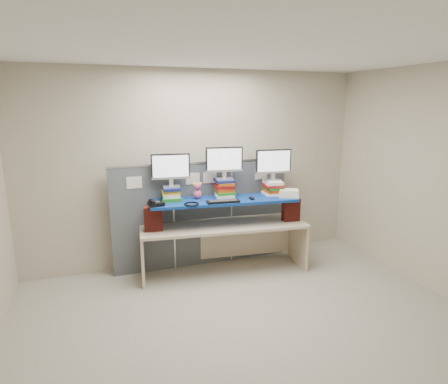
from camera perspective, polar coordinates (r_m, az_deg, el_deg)
name	(u,v)px	position (r m, az deg, el deg)	size (l,w,h in m)	color
room	(254,200)	(3.64, 4.64, -1.29)	(5.00, 4.00, 2.80)	#C0B59E
cubicle_partition	(203,213)	(5.42, -3.23, -3.29)	(2.60, 0.06, 1.53)	#4A5057
desk	(224,234)	(5.23, 0.00, -6.38)	(2.34, 0.93, 0.69)	beige
brick_pier_left	(153,219)	(4.97, -10.76, -4.03)	(0.24, 0.13, 0.32)	maroon
brick_pier_right	(291,210)	(5.38, 10.15, -2.67)	(0.24, 0.13, 0.32)	maroon
blue_board	(224,200)	(5.09, 0.00, -1.29)	(1.99, 0.50, 0.04)	navy
book_stack_left	(171,194)	(5.07, -8.08, -0.26)	(0.29, 0.32, 0.18)	#228123
book_stack_center	(224,188)	(5.18, 0.06, 0.57)	(0.29, 0.32, 0.25)	white
book_stack_right	(273,187)	(5.38, 7.43, 0.69)	(0.29, 0.33, 0.20)	white
monitor_left	(171,168)	(5.01, -8.12, 3.61)	(0.51, 0.17, 0.45)	#B9B9BE
monitor_center	(224,161)	(5.11, 0.04, 4.73)	(0.51, 0.17, 0.45)	#B9B9BE
monitor_right	(273,163)	(5.32, 7.55, 4.40)	(0.51, 0.17, 0.45)	#B9B9BE
keyboard	(223,201)	(4.92, -0.14, -1.44)	(0.44, 0.19, 0.03)	black
mouse	(252,198)	(5.09, 4.26, -0.91)	(0.07, 0.12, 0.04)	black
desk_phone	(156,204)	(4.83, -10.36, -1.74)	(0.20, 0.19, 0.08)	black
headset	(192,204)	(4.83, -4.97, -1.81)	(0.19, 0.19, 0.02)	black
plush_toy	(197,190)	(5.09, -4.07, 0.25)	(0.14, 0.10, 0.23)	#D5517E
binder_stack	(289,193)	(5.30, 9.85, -0.19)	(0.35, 0.32, 0.10)	#F1E8CE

